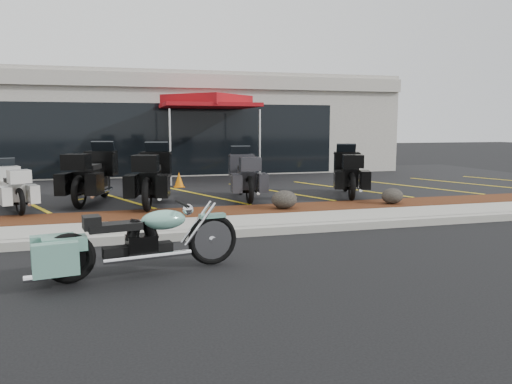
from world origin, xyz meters
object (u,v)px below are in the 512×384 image
object	(u,v)px
touring_white	(6,182)
popup_canopy	(207,103)
traffic_cone	(179,180)
hero_cruiser	(212,232)

from	to	relation	value
touring_white	popup_canopy	distance (m)	7.51
touring_white	traffic_cone	world-z (taller)	touring_white
hero_cruiser	popup_canopy	size ratio (longest dim) A/B	0.70
hero_cruiser	traffic_cone	size ratio (longest dim) A/B	5.99
hero_cruiser	popup_canopy	bearing A→B (deg)	70.14
traffic_cone	popup_canopy	distance (m)	3.34
touring_white	popup_canopy	size ratio (longest dim) A/B	0.49
traffic_cone	popup_canopy	bearing A→B (deg)	57.38
touring_white	traffic_cone	xyz separation A→B (m)	(4.26, 2.69, -0.34)
traffic_cone	popup_canopy	size ratio (longest dim) A/B	0.12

